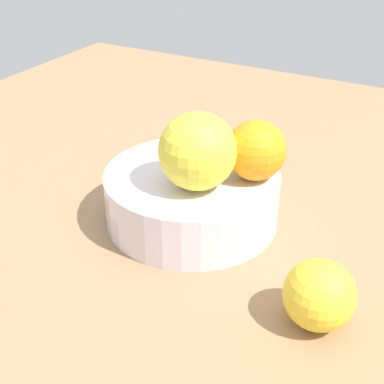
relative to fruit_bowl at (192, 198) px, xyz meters
The scene contains 5 objects.
ground_plane 3.82cm from the fruit_bowl, ahead, with size 110.00×110.00×2.00cm, color #997551.
fruit_bowl is the anchor object (origin of this frame).
orange_in_bowl_0 7.63cm from the fruit_bowl, 129.91° to the left, with size 8.01×8.01×8.01cm, color yellow.
orange_in_bowl_1 9.17cm from the fruit_bowl, 159.00° to the right, with size 6.36×6.36×6.36cm, color orange.
orange_loose_0 19.69cm from the fruit_bowl, 151.91° to the left, with size 6.26×6.26×6.26cm, color yellow.
Camera 1 is at (-24.75, 45.20, 33.91)cm, focal length 50.70 mm.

